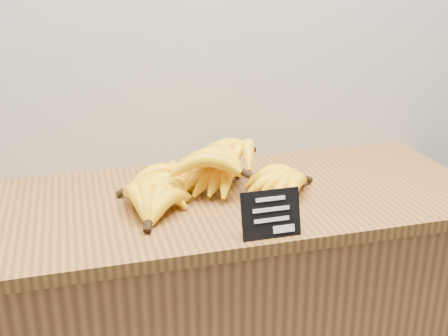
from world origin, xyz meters
TOP-DOWN VIEW (x-y plane):
  - counter_top at (0.09, 2.75)m, footprint 1.32×0.54m
  - chalkboard_sign at (0.14, 2.52)m, footprint 0.13×0.03m
  - banana_pile at (0.06, 2.76)m, footprint 0.55×0.36m

SIDE VIEW (x-z plane):
  - counter_top at x=0.09m, z-range 0.90..0.93m
  - banana_pile at x=0.06m, z-range 0.92..1.04m
  - chalkboard_sign at x=0.14m, z-range 0.93..1.03m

